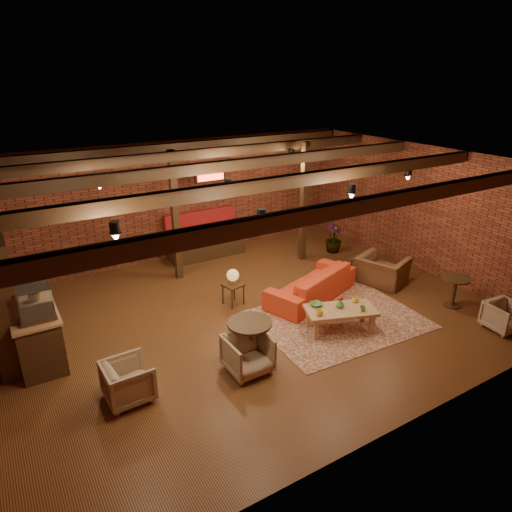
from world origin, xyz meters
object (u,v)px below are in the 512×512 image
coffee_table (340,311)px  round_table_left (250,335)px  armchair_a (128,379)px  armchair_right (383,266)px  sofa (311,284)px  armchair_b (248,352)px  plant_tall (336,211)px  round_table_right (455,287)px  armchair_far (504,315)px  side_table_lamp (233,278)px  side_table_book (361,259)px

coffee_table → round_table_left: size_ratio=1.87×
armchair_a → armchair_right: bearing=-83.1°
sofa → armchair_b: armchair_b is taller
armchair_right → plant_tall: plant_tall is taller
coffee_table → sofa: bearing=75.2°
armchair_b → armchair_a: bearing=169.1°
round_table_right → armchair_far: round_table_right is taller
armchair_b → armchair_far: 5.30m
round_table_left → armchair_b: 0.32m
armchair_a → armchair_b: armchair_b is taller
armchair_b → round_table_right: 5.09m
coffee_table → round_table_right: bearing=-10.7°
round_table_right → side_table_lamp: bearing=148.0°
armchair_far → armchair_right: bearing=106.5°
round_table_left → round_table_right: 4.95m
coffee_table → armchair_far: coffee_table is taller
side_table_lamp → round_table_left: 2.23m
round_table_left → round_table_right: size_ratio=1.19×
coffee_table → armchair_a: armchair_a is taller
plant_tall → side_table_book: bearing=-106.2°
armchair_a → round_table_right: 7.09m
round_table_left → armchair_a: 2.15m
sofa → round_table_left: round_table_left is taller
round_table_right → plant_tall: (-0.14, 3.92, 0.78)m
plant_tall → round_table_right: bearing=-88.0°
armchair_b → side_table_lamp: bearing=66.5°
coffee_table → side_table_lamp: size_ratio=1.80×
round_table_left → armchair_far: size_ratio=1.26×
sofa → round_table_left: 2.87m
round_table_left → armchair_b: round_table_left is taller
side_table_book → armchair_a: bearing=-165.8°
coffee_table → armchair_a: 4.24m
coffee_table → armchair_b: armchair_b is taller
sofa → plant_tall: plant_tall is taller
side_table_book → round_table_right: 2.36m
armchair_a → side_table_book: armchair_a is taller
side_table_book → plant_tall: bearing=73.8°
side_table_lamp → round_table_right: side_table_lamp is taller
armchair_a → coffee_table: bearing=-93.3°
side_table_lamp → coffee_table: bearing=-57.4°
armchair_a → armchair_far: bearing=-106.1°
armchair_a → armchair_b: (1.98, -0.34, 0.01)m
sofa → plant_tall: (2.31, 1.97, 0.88)m
armchair_a → round_table_right: bearing=-97.0°
armchair_a → round_table_right: size_ratio=1.06×
sofa → plant_tall: size_ratio=0.98×
coffee_table → plant_tall: plant_tall is taller
armchair_b → armchair_right: armchair_right is taller
round_table_right → armchair_b: bearing=176.6°
armchair_a → plant_tall: size_ratio=0.30×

